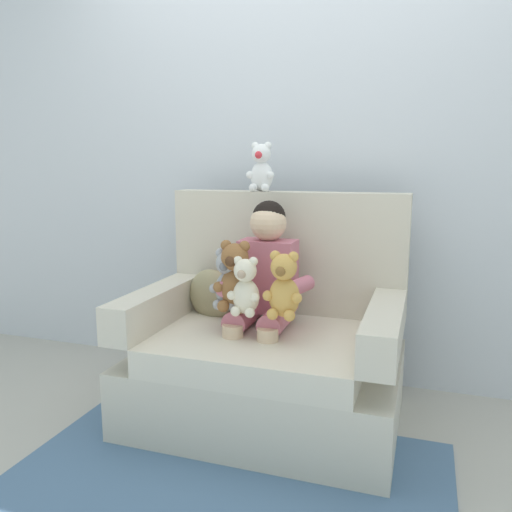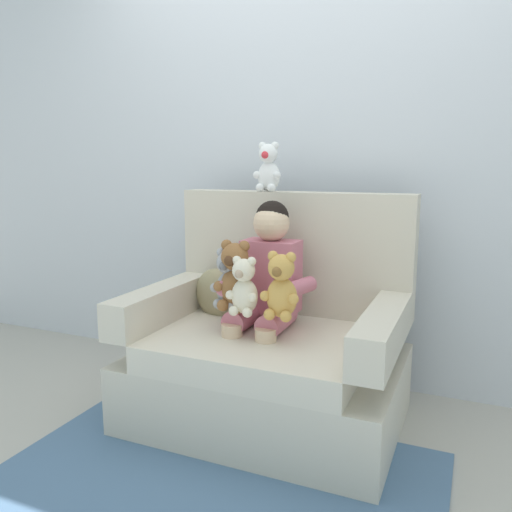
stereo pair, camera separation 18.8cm
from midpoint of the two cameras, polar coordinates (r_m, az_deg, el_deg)
ground_plane at (r=2.52m, az=-1.13°, el=-17.74°), size 8.00×8.00×0.00m
back_wall at (r=2.84m, az=3.21°, el=12.52°), size 6.00×0.10×2.60m
floor_rug at (r=2.02m, az=-7.98°, el=-25.60°), size 1.65×1.34×0.01m
armchair at (r=2.44m, az=-0.72°, el=-10.44°), size 1.19×0.86×1.05m
seated_child at (r=2.36m, az=-1.41°, el=-2.88°), size 0.45×0.39×0.82m
plush_cream at (r=2.18m, az=-3.65°, el=-3.57°), size 0.15×0.12×0.25m
plush_grey at (r=2.29m, az=-5.49°, el=-2.77°), size 0.16×0.13×0.27m
plush_honey at (r=2.13m, az=0.59°, el=-3.49°), size 0.17×0.14×0.28m
plush_brown at (r=2.25m, az=-4.72°, el=-2.46°), size 0.19×0.15×0.31m
plush_white_on_backrest at (r=2.61m, az=-1.49°, el=9.70°), size 0.15×0.12×0.25m
throw_pillow at (r=2.59m, az=-7.02°, el=-4.33°), size 0.28×0.17×0.26m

